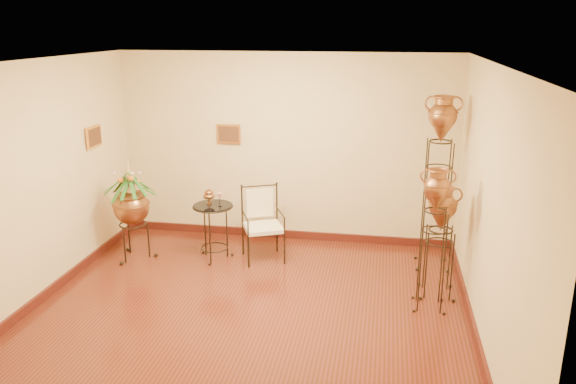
% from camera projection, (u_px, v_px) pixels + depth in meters
% --- Properties ---
extents(ground, '(5.00, 5.00, 0.00)m').
position_uv_depth(ground, '(246.00, 317.00, 6.34)').
color(ground, maroon).
rests_on(ground, ground).
extents(room_shell, '(5.02, 5.02, 2.81)m').
position_uv_depth(room_shell, '(242.00, 168.00, 5.85)').
color(room_shell, beige).
rests_on(room_shell, ground).
extents(amphora_tall, '(0.51, 0.51, 2.34)m').
position_uv_depth(amphora_tall, '(438.00, 182.00, 7.33)').
color(amphora_tall, black).
rests_on(amphora_tall, ground).
extents(amphora_mid, '(0.44, 0.44, 1.68)m').
position_uv_depth(amphora_mid, '(433.00, 239.00, 6.32)').
color(amphora_mid, black).
rests_on(amphora_mid, ground).
extents(amphora_short, '(0.54, 0.54, 1.39)m').
position_uv_depth(amphora_short, '(440.00, 241.00, 6.68)').
color(amphora_short, black).
rests_on(amphora_short, ground).
extents(planter_urn, '(1.03, 1.03, 1.45)m').
position_uv_depth(planter_urn, '(131.00, 203.00, 7.71)').
color(planter_urn, black).
rests_on(planter_urn, ground).
extents(armchair, '(0.74, 0.72, 1.03)m').
position_uv_depth(armchair, '(263.00, 225.00, 7.74)').
color(armchair, black).
rests_on(armchair, ground).
extents(side_table, '(0.58, 0.58, 1.00)m').
position_uv_depth(side_table, '(214.00, 231.00, 7.80)').
color(side_table, black).
rests_on(side_table, ground).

